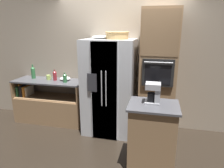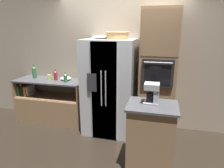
{
  "view_description": "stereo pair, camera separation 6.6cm",
  "coord_description": "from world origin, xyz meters",
  "px_view_note": "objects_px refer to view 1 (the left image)",
  "views": [
    {
      "loc": [
        0.73,
        -3.47,
        1.97
      ],
      "look_at": [
        -0.07,
        -0.06,
        0.98
      ],
      "focal_mm": 32.0,
      "sensor_mm": 36.0,
      "label": 1
    },
    {
      "loc": [
        0.79,
        -3.46,
        1.97
      ],
      "look_at": [
        -0.07,
        -0.06,
        0.98
      ],
      "focal_mm": 32.0,
      "sensor_mm": 36.0,
      "label": 2
    }
  ],
  "objects_px": {
    "bottle_tall": "(55,75)",
    "bottle_short": "(65,78)",
    "fruit_bowl": "(100,37)",
    "coffee_maker": "(154,92)",
    "mixing_bowl": "(65,79)",
    "refrigerator": "(109,87)",
    "wall_oven": "(158,76)",
    "wicker_basket": "(117,35)",
    "mug": "(49,77)",
    "bottle_wide": "(33,72)"
  },
  "relations": [
    {
      "from": "refrigerator",
      "to": "bottle_wide",
      "type": "xyz_separation_m",
      "value": [
        -1.74,
        0.19,
        0.16
      ]
    },
    {
      "from": "refrigerator",
      "to": "fruit_bowl",
      "type": "distance_m",
      "value": 0.94
    },
    {
      "from": "wicker_basket",
      "to": "bottle_tall",
      "type": "relative_size",
      "value": 1.83
    },
    {
      "from": "fruit_bowl",
      "to": "bottle_tall",
      "type": "distance_m",
      "value": 1.29
    },
    {
      "from": "wicker_basket",
      "to": "coffee_maker",
      "type": "distance_m",
      "value": 1.34
    },
    {
      "from": "fruit_bowl",
      "to": "bottle_tall",
      "type": "height_order",
      "value": "fruit_bowl"
    },
    {
      "from": "wicker_basket",
      "to": "bottle_short",
      "type": "xyz_separation_m",
      "value": [
        -1.07,
        0.03,
        -0.84
      ]
    },
    {
      "from": "bottle_tall",
      "to": "mixing_bowl",
      "type": "height_order",
      "value": "bottle_tall"
    },
    {
      "from": "mug",
      "to": "wall_oven",
      "type": "bearing_deg",
      "value": -2.59
    },
    {
      "from": "refrigerator",
      "to": "wall_oven",
      "type": "bearing_deg",
      "value": 3.34
    },
    {
      "from": "refrigerator",
      "to": "bottle_wide",
      "type": "height_order",
      "value": "refrigerator"
    },
    {
      "from": "bottle_tall",
      "to": "bottle_short",
      "type": "relative_size",
      "value": 1.12
    },
    {
      "from": "wicker_basket",
      "to": "coffee_maker",
      "type": "bearing_deg",
      "value": -51.42
    },
    {
      "from": "bottle_tall",
      "to": "bottle_wide",
      "type": "xyz_separation_m",
      "value": [
        -0.54,
        0.05,
        0.03
      ]
    },
    {
      "from": "wicker_basket",
      "to": "fruit_bowl",
      "type": "height_order",
      "value": "wicker_basket"
    },
    {
      "from": "refrigerator",
      "to": "wicker_basket",
      "type": "xyz_separation_m",
      "value": [
        0.14,
        0.01,
        0.96
      ]
    },
    {
      "from": "bottle_wide",
      "to": "coffee_maker",
      "type": "xyz_separation_m",
      "value": [
        2.58,
        -1.07,
        0.08
      ]
    },
    {
      "from": "wicker_basket",
      "to": "coffee_maker",
      "type": "relative_size",
      "value": 1.46
    },
    {
      "from": "bottle_wide",
      "to": "mug",
      "type": "relative_size",
      "value": 2.55
    },
    {
      "from": "refrigerator",
      "to": "wall_oven",
      "type": "distance_m",
      "value": 0.91
    },
    {
      "from": "wall_oven",
      "to": "bottle_tall",
      "type": "xyz_separation_m",
      "value": [
        -2.08,
        0.09,
        -0.13
      ]
    },
    {
      "from": "bottle_tall",
      "to": "bottle_wide",
      "type": "height_order",
      "value": "bottle_wide"
    },
    {
      "from": "refrigerator",
      "to": "coffee_maker",
      "type": "height_order",
      "value": "refrigerator"
    },
    {
      "from": "bottle_tall",
      "to": "bottle_short",
      "type": "height_order",
      "value": "bottle_tall"
    },
    {
      "from": "bottle_wide",
      "to": "coffee_maker",
      "type": "relative_size",
      "value": 1.06
    },
    {
      "from": "wall_oven",
      "to": "wicker_basket",
      "type": "relative_size",
      "value": 5.49
    },
    {
      "from": "bottle_tall",
      "to": "bottle_short",
      "type": "distance_m",
      "value": 0.3
    },
    {
      "from": "bottle_wide",
      "to": "mug",
      "type": "height_order",
      "value": "bottle_wide"
    },
    {
      "from": "wicker_basket",
      "to": "mug",
      "type": "distance_m",
      "value": 1.74
    },
    {
      "from": "wall_oven",
      "to": "bottle_short",
      "type": "xyz_separation_m",
      "value": [
        -1.8,
        -0.01,
        -0.14
      ]
    },
    {
      "from": "wall_oven",
      "to": "mug",
      "type": "bearing_deg",
      "value": 177.41
    },
    {
      "from": "fruit_bowl",
      "to": "bottle_short",
      "type": "distance_m",
      "value": 1.09
    },
    {
      "from": "refrigerator",
      "to": "bottle_tall",
      "type": "height_order",
      "value": "refrigerator"
    },
    {
      "from": "refrigerator",
      "to": "wall_oven",
      "type": "xyz_separation_m",
      "value": [
        0.87,
        0.05,
        0.26
      ]
    },
    {
      "from": "bottle_tall",
      "to": "mug",
      "type": "relative_size",
      "value": 1.92
    },
    {
      "from": "bottle_wide",
      "to": "wicker_basket",
      "type": "bearing_deg",
      "value": -5.57
    },
    {
      "from": "wall_oven",
      "to": "wicker_basket",
      "type": "distance_m",
      "value": 1.02
    },
    {
      "from": "fruit_bowl",
      "to": "coffee_maker",
      "type": "bearing_deg",
      "value": -43.16
    },
    {
      "from": "bottle_wide",
      "to": "mixing_bowl",
      "type": "height_order",
      "value": "bottle_wide"
    },
    {
      "from": "bottle_wide",
      "to": "mug",
      "type": "xyz_separation_m",
      "value": [
        0.38,
        -0.04,
        -0.08
      ]
    },
    {
      "from": "wicker_basket",
      "to": "fruit_bowl",
      "type": "bearing_deg",
      "value": 165.39
    },
    {
      "from": "bottle_short",
      "to": "wall_oven",
      "type": "bearing_deg",
      "value": 0.3
    },
    {
      "from": "refrigerator",
      "to": "coffee_maker",
      "type": "xyz_separation_m",
      "value": [
        0.84,
        -0.88,
        0.24
      ]
    },
    {
      "from": "wicker_basket",
      "to": "bottle_short",
      "type": "distance_m",
      "value": 1.36
    },
    {
      "from": "refrigerator",
      "to": "mixing_bowl",
      "type": "xyz_separation_m",
      "value": [
        -1.0,
        0.2,
        0.06
      ]
    },
    {
      "from": "refrigerator",
      "to": "bottle_tall",
      "type": "xyz_separation_m",
      "value": [
        -1.2,
        0.15,
        0.13
      ]
    },
    {
      "from": "refrigerator",
      "to": "bottle_wide",
      "type": "bearing_deg",
      "value": 173.69
    },
    {
      "from": "bottle_tall",
      "to": "coffee_maker",
      "type": "distance_m",
      "value": 2.29
    },
    {
      "from": "bottle_tall",
      "to": "mug",
      "type": "height_order",
      "value": "bottle_tall"
    },
    {
      "from": "refrigerator",
      "to": "coffee_maker",
      "type": "bearing_deg",
      "value": -46.04
    }
  ]
}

